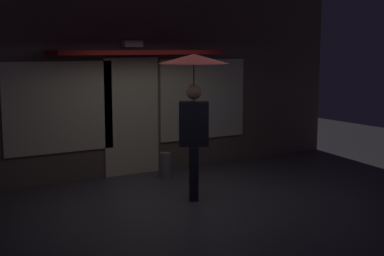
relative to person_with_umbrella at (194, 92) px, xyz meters
The scene contains 4 objects.
ground_plane 1.71m from the person_with_umbrella, 134.08° to the right, with size 18.00×18.00×0.00m, color #423F44.
building_facade 2.32m from the person_with_umbrella, 91.60° to the left, with size 9.59×1.00×4.45m.
person_with_umbrella is the anchor object (origin of this frame).
sidewalk_bollard 2.15m from the person_with_umbrella, 77.86° to the left, with size 0.20×0.20×0.46m, color slate.
Camera 1 is at (-4.46, -7.25, 2.40)m, focal length 52.16 mm.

